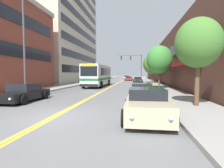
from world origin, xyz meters
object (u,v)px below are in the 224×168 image
Objects in this scene: car_red_moving_lead at (129,79)px; street_tree_right_mid at (159,60)px; car_black_parked_left_near at (24,93)px; car_champagne_moving_second at (127,78)px; car_beige_parked_right_foreground at (147,105)px; car_white_parked_right_mid at (142,91)px; street_lamp_left_near at (27,33)px; city_bus at (98,75)px; traffic_signal_mast at (133,62)px; street_tree_right_far at (152,64)px; car_charcoal_parked_right_far at (138,80)px; car_slate_blue_parked_left_mid at (101,80)px; street_tree_right_near at (198,43)px.

car_red_moving_lead is 0.88× the size of street_tree_right_mid.
car_champagne_moving_second is at bearing 84.56° from car_black_parked_left_near.
car_beige_parked_right_foreground is 6.91m from car_white_parked_right_mid.
car_black_parked_left_near is at bearing -66.58° from street_lamp_left_near.
city_bus is 2.26× the size of car_white_parked_right_mid.
traffic_signal_mast is 1.25× the size of street_tree_right_far.
car_black_parked_left_near is 5.03m from street_lamp_left_near.
car_champagne_moving_second is 0.83× the size of street_tree_right_far.
car_red_moving_lead is 0.82× the size of street_tree_right_far.
car_charcoal_parked_right_far is (-0.02, 33.93, -0.07)m from car_beige_parked_right_foreground.
traffic_signal_mast is (2.64, -15.88, 4.46)m from car_champagne_moving_second.
street_tree_right_mid is at bearing -59.09° from car_slate_blue_parked_left_mid.
car_white_parked_right_mid is at bearing -71.64° from car_slate_blue_parked_left_mid.
city_bus is 14.62m from street_lamp_left_near.
car_slate_blue_parked_left_mid reaches higher than car_white_parked_right_mid.
car_red_moving_lead is at bearing 105.57° from car_charcoal_parked_right_far.
car_white_parked_right_mid is 0.69× the size of traffic_signal_mast.
car_white_parked_right_mid is 21.38m from street_tree_right_far.
street_lamp_left_near is at bearing -142.19° from street_tree_right_mid.
car_slate_blue_parked_left_mid is at bearing 88.75° from street_lamp_left_near.
car_champagne_moving_second reaches higher than car_red_moving_lead.
car_white_parked_right_mid is at bearing -85.97° from car_red_moving_lead.
car_black_parked_left_near is 0.97× the size of car_red_moving_lead.
car_charcoal_parked_right_far is 19.72m from street_tree_right_mid.
car_beige_parked_right_foreground is 0.98× the size of car_charcoal_parked_right_far.
street_tree_right_mid is at bearing 37.81° from street_lamp_left_near.
street_tree_right_mid reaches higher than car_white_parked_right_mid.
street_tree_right_far is at bearing 61.63° from street_lamp_left_near.
car_charcoal_parked_right_far is (8.59, 30.07, -0.03)m from car_black_parked_left_near.
car_white_parked_right_mid is at bearing -107.26° from street_tree_right_mid.
street_tree_right_near is at bearing -83.43° from traffic_signal_mast.
car_beige_parked_right_foreground reaches higher than car_slate_blue_parked_left_mid.
street_lamp_left_near is 14.92m from street_tree_right_mid.
car_champagne_moving_second is (-3.78, 54.55, -0.04)m from car_beige_parked_right_foreground.
car_white_parked_right_mid is 47.79m from car_champagne_moving_second.
street_tree_right_mid is at bearing -80.12° from car_red_moving_lead.
car_champagne_moving_second is at bearing 100.35° from car_charcoal_parked_right_far.
traffic_signal_mast is (1.40, -4.30, 4.48)m from car_red_moving_lead.
city_bus reaches higher than car_champagne_moving_second.
street_lamp_left_near is at bearing -101.70° from city_bus.
car_charcoal_parked_right_far is 0.91× the size of car_champagne_moving_second.
street_lamp_left_near is at bearing -96.46° from car_champagne_moving_second.
car_red_moving_lead is 28.95m from street_tree_right_mid.
city_bus is 20.52m from car_beige_parked_right_foreground.
car_beige_parked_right_foreground is 33.93m from car_charcoal_parked_right_far.
street_tree_right_mid is (2.40, 7.72, 3.19)m from car_white_parked_right_mid.
street_tree_right_mid reaches higher than car_champagne_moving_second.
car_red_moving_lead is (-2.54, 36.07, 0.02)m from car_white_parked_right_mid.
car_red_moving_lead is at bearing 79.72° from street_lamp_left_near.
car_black_parked_left_near is at bearing -89.78° from car_slate_blue_parked_left_mid.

